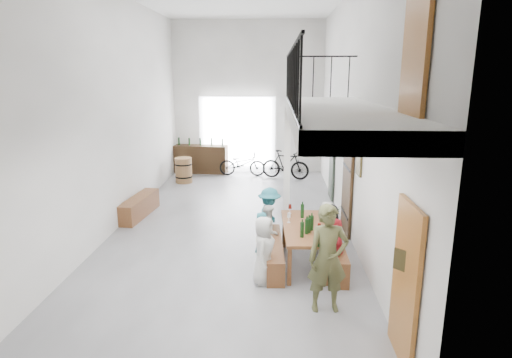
# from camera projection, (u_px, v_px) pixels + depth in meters

# --- Properties ---
(floor) EXTENTS (12.00, 12.00, 0.00)m
(floor) POSITION_uv_depth(u_px,v_px,m) (233.00, 225.00, 10.53)
(floor) COLOR slate
(floor) RESTS_ON ground
(room_walls) EXTENTS (12.00, 12.00, 12.00)m
(room_walls) POSITION_uv_depth(u_px,v_px,m) (231.00, 77.00, 9.67)
(room_walls) COLOR white
(room_walls) RESTS_ON ground
(gateway_portal) EXTENTS (2.80, 0.08, 2.80)m
(gateway_portal) POSITION_uv_depth(u_px,v_px,m) (237.00, 135.00, 15.97)
(gateway_portal) COLOR white
(gateway_portal) RESTS_ON ground
(right_wall_decor) EXTENTS (0.07, 8.28, 5.07)m
(right_wall_decor) POSITION_uv_depth(u_px,v_px,m) (362.00, 175.00, 8.18)
(right_wall_decor) COLOR #995A22
(right_wall_decor) RESTS_ON ground
(balcony) EXTENTS (1.52, 5.62, 4.00)m
(balcony) POSITION_uv_depth(u_px,v_px,m) (336.00, 117.00, 6.69)
(balcony) COLOR white
(balcony) RESTS_ON ground
(tasting_table) EXTENTS (0.88, 2.00, 0.79)m
(tasting_table) POSITION_uv_depth(u_px,v_px,m) (304.00, 230.00, 8.19)
(tasting_table) COLOR brown
(tasting_table) RESTS_ON ground
(bench_inner) EXTENTS (0.41, 2.01, 0.46)m
(bench_inner) POSITION_uv_depth(u_px,v_px,m) (274.00, 253.00, 8.33)
(bench_inner) COLOR brown
(bench_inner) RESTS_ON ground
(bench_wall) EXTENTS (0.29, 2.11, 0.49)m
(bench_wall) POSITION_uv_depth(u_px,v_px,m) (334.00, 252.00, 8.32)
(bench_wall) COLOR brown
(bench_wall) RESTS_ON ground
(tableware) EXTENTS (0.60, 1.38, 0.35)m
(tableware) POSITION_uv_depth(u_px,v_px,m) (305.00, 221.00, 8.02)
(tableware) COLOR black
(tableware) RESTS_ON tasting_table
(side_bench) EXTENTS (0.58, 1.86, 0.51)m
(side_bench) POSITION_uv_depth(u_px,v_px,m) (139.00, 206.00, 11.14)
(side_bench) COLOR brown
(side_bench) RESTS_ON ground
(oak_barrel) EXTENTS (0.58, 0.58, 0.86)m
(oak_barrel) POSITION_uv_depth(u_px,v_px,m) (184.00, 170.00, 14.52)
(oak_barrel) COLOR brown
(oak_barrel) RESTS_ON ground
(serving_counter) EXTENTS (1.99, 0.70, 1.03)m
(serving_counter) POSITION_uv_depth(u_px,v_px,m) (201.00, 159.00, 15.96)
(serving_counter) COLOR #312111
(serving_counter) RESTS_ON ground
(counter_bottles) EXTENTS (1.71, 0.23, 0.28)m
(counter_bottles) POSITION_uv_depth(u_px,v_px,m) (200.00, 142.00, 15.80)
(counter_bottles) COLOR black
(counter_bottles) RESTS_ON serving_counter
(guest_left_a) EXTENTS (0.49, 0.66, 1.23)m
(guest_left_a) POSITION_uv_depth(u_px,v_px,m) (264.00, 250.00, 7.48)
(guest_left_a) COLOR beige
(guest_left_a) RESTS_ON ground
(guest_left_b) EXTENTS (0.39, 0.47, 1.12)m
(guest_left_b) POSITION_uv_depth(u_px,v_px,m) (263.00, 240.00, 8.09)
(guest_left_b) COLOR #246B79
(guest_left_b) RESTS_ON ground
(guest_left_c) EXTENTS (0.48, 0.57, 1.06)m
(guest_left_c) POSITION_uv_depth(u_px,v_px,m) (269.00, 230.00, 8.69)
(guest_left_c) COLOR beige
(guest_left_c) RESTS_ON ground
(guest_left_d) EXTENTS (0.62, 0.92, 1.32)m
(guest_left_d) POSITION_uv_depth(u_px,v_px,m) (269.00, 218.00, 9.02)
(guest_left_d) COLOR #246B79
(guest_left_d) RESTS_ON ground
(guest_right_a) EXTENTS (0.30, 0.67, 1.12)m
(guest_right_a) POSITION_uv_depth(u_px,v_px,m) (336.00, 248.00, 7.72)
(guest_right_a) COLOR red
(guest_right_a) RESTS_ON ground
(guest_right_b) EXTENTS (0.77, 1.13, 1.17)m
(guest_right_b) POSITION_uv_depth(u_px,v_px,m) (329.00, 233.00, 8.39)
(guest_right_b) COLOR black
(guest_right_b) RESTS_ON ground
(guest_right_c) EXTENTS (0.36, 0.54, 1.06)m
(guest_right_c) POSITION_uv_depth(u_px,v_px,m) (327.00, 226.00, 8.90)
(guest_right_c) COLOR beige
(guest_right_c) RESTS_ON ground
(host_standing) EXTENTS (0.67, 0.47, 1.72)m
(host_standing) POSITION_uv_depth(u_px,v_px,m) (328.00, 259.00, 6.56)
(host_standing) COLOR #4C4E2C
(host_standing) RESTS_ON ground
(potted_plant) EXTENTS (0.53, 0.50, 0.46)m
(potted_plant) POSITION_uv_depth(u_px,v_px,m) (332.00, 214.00, 10.61)
(potted_plant) COLOR #174F1B
(potted_plant) RESTS_ON ground
(bicycle_near) EXTENTS (1.69, 0.64, 0.88)m
(bicycle_near) POSITION_uv_depth(u_px,v_px,m) (242.00, 164.00, 15.51)
(bicycle_near) COLOR black
(bicycle_near) RESTS_ON ground
(bicycle_far) EXTENTS (1.76, 0.92, 1.02)m
(bicycle_far) POSITION_uv_depth(u_px,v_px,m) (285.00, 165.00, 15.03)
(bicycle_far) COLOR black
(bicycle_far) RESTS_ON ground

